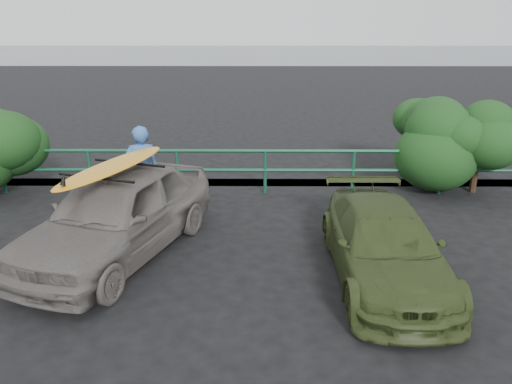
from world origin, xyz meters
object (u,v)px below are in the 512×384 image
guardrail (221,171)px  surfboard (113,166)px  olive_vehicle (384,245)px  man (142,172)px  sedan (118,214)px

guardrail → surfboard: surfboard is taller
guardrail → olive_vehicle: (2.76, -4.00, 0.03)m
guardrail → surfboard: size_ratio=5.02×
guardrail → man: (-1.46, -1.39, 0.40)m
sedan → man: (0.02, 1.81, 0.19)m
guardrail → sedan: sedan is taller
guardrail → man: 2.05m
sedan → surfboard: size_ratio=1.54×
sedan → olive_vehicle: 4.32m
guardrail → sedan: bearing=-114.9°
olive_vehicle → guardrail: bearing=124.4°
man → surfboard: (-0.02, -1.81, 0.63)m
surfboard → guardrail: bearing=84.4°
guardrail → sedan: 3.53m
guardrail → olive_vehicle: bearing=-55.4°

